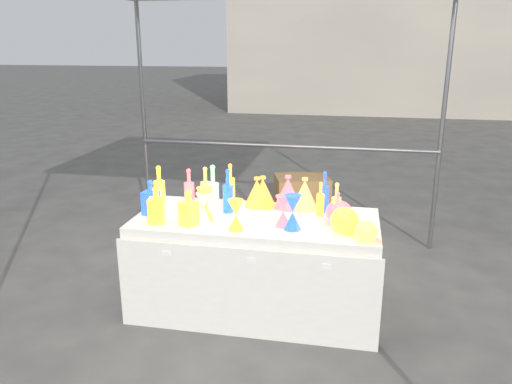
% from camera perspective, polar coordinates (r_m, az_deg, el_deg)
% --- Properties ---
extents(ground, '(80.00, 80.00, 0.00)m').
position_cam_1_polar(ground, '(4.03, -0.00, -13.06)').
color(ground, slate).
rests_on(ground, ground).
extents(display_table, '(1.84, 0.83, 0.75)m').
position_cam_1_polar(display_table, '(3.85, -0.03, -8.28)').
color(display_table, white).
rests_on(display_table, ground).
extents(background_building, '(14.00, 6.00, 6.00)m').
position_cam_1_polar(background_building, '(17.78, 23.09, 18.66)').
color(background_building, beige).
rests_on(background_building, ground).
extents(cardboard_box_closed, '(0.74, 0.62, 0.46)m').
position_cam_1_polar(cardboard_box_closed, '(6.08, 5.25, -0.31)').
color(cardboard_box_closed, '#A27949').
rests_on(cardboard_box_closed, ground).
extents(cardboard_box_flat, '(0.84, 0.65, 0.07)m').
position_cam_1_polar(cardboard_box_flat, '(5.61, 5.56, -3.91)').
color(cardboard_box_flat, '#A27949').
rests_on(cardboard_box_flat, ground).
extents(bottle_2, '(0.09, 0.09, 0.33)m').
position_cam_1_polar(bottle_2, '(3.99, -2.95, 0.94)').
color(bottle_2, yellow).
rests_on(bottle_2, display_table).
extents(bottle_3, '(0.10, 0.10, 0.31)m').
position_cam_1_polar(bottle_3, '(3.96, -7.65, 0.51)').
color(bottle_3, '#2220BB').
rests_on(bottle_3, display_table).
extents(bottle_4, '(0.10, 0.10, 0.33)m').
position_cam_1_polar(bottle_4, '(3.91, -5.79, 0.53)').
color(bottle_4, '#147E61').
rests_on(bottle_4, display_table).
extents(bottle_5, '(0.10, 0.10, 0.39)m').
position_cam_1_polar(bottle_5, '(3.72, -4.92, 0.19)').
color(bottle_5, '#C226AF').
rests_on(bottle_5, display_table).
extents(bottle_6, '(0.09, 0.09, 0.33)m').
position_cam_1_polar(bottle_6, '(3.99, -10.99, 0.64)').
color(bottle_6, '#EA4616').
rests_on(bottle_6, display_table).
extents(bottle_7, '(0.10, 0.10, 0.34)m').
position_cam_1_polar(bottle_7, '(3.79, -3.22, 0.15)').
color(bottle_7, '#167D44').
rests_on(bottle_7, display_table).
extents(decanter_0, '(0.14, 0.14, 0.26)m').
position_cam_1_polar(decanter_0, '(3.56, -7.70, -1.78)').
color(decanter_0, '#EA4616').
rests_on(decanter_0, display_table).
extents(decanter_1, '(0.13, 0.13, 0.27)m').
position_cam_1_polar(decanter_1, '(3.64, -11.32, -1.42)').
color(decanter_1, yellow).
rests_on(decanter_1, display_table).
extents(decanter_2, '(0.12, 0.12, 0.27)m').
position_cam_1_polar(decanter_2, '(3.83, -11.95, -0.58)').
color(decanter_2, '#167D44').
rests_on(decanter_2, display_table).
extents(hourglass_0, '(0.12, 0.12, 0.22)m').
position_cam_1_polar(hourglass_0, '(3.44, -2.31, -2.65)').
color(hourglass_0, yellow).
rests_on(hourglass_0, display_table).
extents(hourglass_1, '(0.14, 0.14, 0.22)m').
position_cam_1_polar(hourglass_1, '(3.52, 3.13, -2.19)').
color(hourglass_1, '#2220BB').
rests_on(hourglass_1, display_table).
extents(hourglass_3, '(0.12, 0.12, 0.22)m').
position_cam_1_polar(hourglass_3, '(3.62, -6.00, -1.75)').
color(hourglass_3, '#C226AF').
rests_on(hourglass_3, display_table).
extents(hourglass_4, '(0.13, 0.13, 0.25)m').
position_cam_1_polar(hourglass_4, '(3.64, -5.79, -1.39)').
color(hourglass_4, '#EA4616').
rests_on(hourglass_4, display_table).
extents(hourglass_5, '(0.16, 0.16, 0.25)m').
position_cam_1_polar(hourglass_5, '(3.46, 4.21, -2.33)').
color(hourglass_5, '#167D44').
rests_on(hourglass_5, display_table).
extents(globe_0, '(0.21, 0.21, 0.15)m').
position_cam_1_polar(globe_0, '(3.47, 10.09, -3.33)').
color(globe_0, '#EA4616').
rests_on(globe_0, display_table).
extents(globe_1, '(0.20, 0.20, 0.12)m').
position_cam_1_polar(globe_1, '(3.35, 12.46, -4.50)').
color(globe_1, '#147E61').
rests_on(globe_1, display_table).
extents(globe_2, '(0.17, 0.17, 0.12)m').
position_cam_1_polar(globe_2, '(3.51, 10.16, -3.36)').
color(globe_2, yellow).
rests_on(globe_2, display_table).
extents(globe_3, '(0.21, 0.21, 0.15)m').
position_cam_1_polar(globe_3, '(3.62, 9.46, -2.45)').
color(globe_3, '#2220BB').
rests_on(globe_3, display_table).
extents(lampshade_0, '(0.23, 0.23, 0.24)m').
position_cam_1_polar(lampshade_0, '(3.95, 0.10, 0.04)').
color(lampshade_0, yellow).
rests_on(lampshade_0, display_table).
extents(lampshade_1, '(0.27, 0.27, 0.25)m').
position_cam_1_polar(lampshade_1, '(3.94, 0.79, 0.08)').
color(lampshade_1, yellow).
rests_on(lampshade_1, display_table).
extents(lampshade_2, '(0.27, 0.27, 0.26)m').
position_cam_1_polar(lampshade_2, '(3.91, 3.66, 0.03)').
color(lampshade_2, '#2220BB').
rests_on(lampshade_2, display_table).
extents(lampshade_3, '(0.25, 0.25, 0.25)m').
position_cam_1_polar(lampshade_3, '(3.89, 5.57, -0.16)').
color(lampshade_3, '#147E61').
rests_on(lampshade_3, display_table).
extents(bottle_8, '(0.09, 0.09, 0.32)m').
position_cam_1_polar(bottle_8, '(3.84, 7.81, 0.05)').
color(bottle_8, '#167D44').
rests_on(bottle_8, display_table).
extents(bottle_9, '(0.07, 0.07, 0.26)m').
position_cam_1_polar(bottle_9, '(3.76, 7.36, -0.75)').
color(bottle_9, yellow).
rests_on(bottle_9, display_table).
extents(bottle_10, '(0.06, 0.06, 0.25)m').
position_cam_1_polar(bottle_10, '(3.56, 9.30, -1.92)').
color(bottle_10, '#2220BB').
rests_on(bottle_10, display_table).
extents(bottle_11, '(0.09, 0.09, 0.30)m').
position_cam_1_polar(bottle_11, '(3.60, 9.16, -1.26)').
color(bottle_11, '#147E61').
rests_on(bottle_11, display_table).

